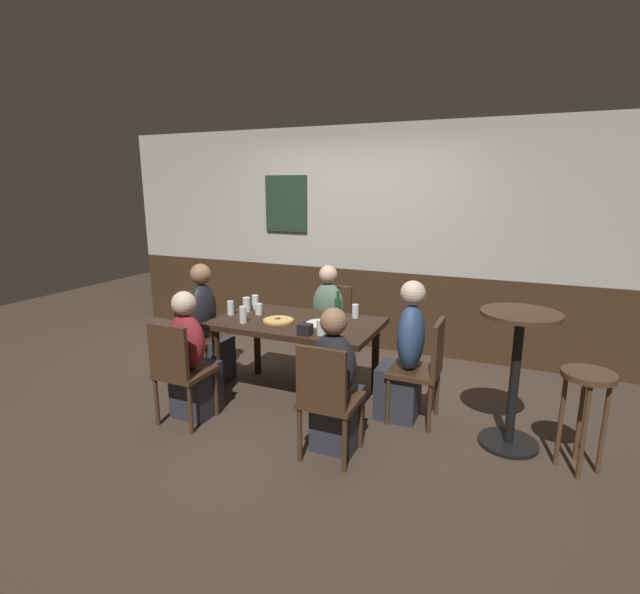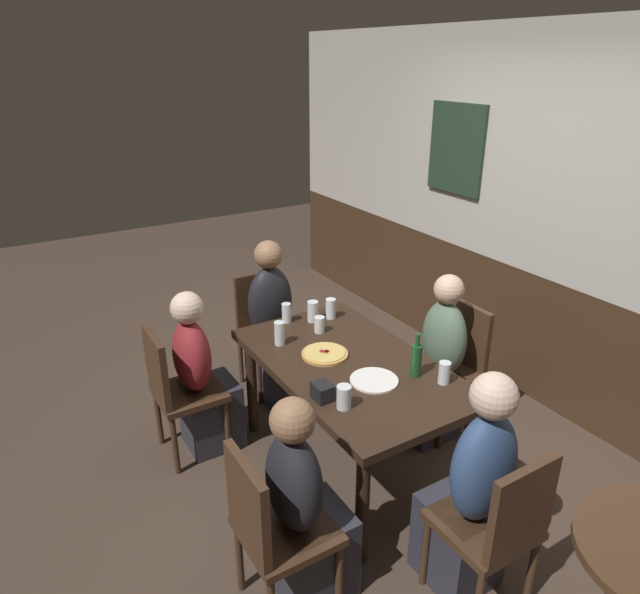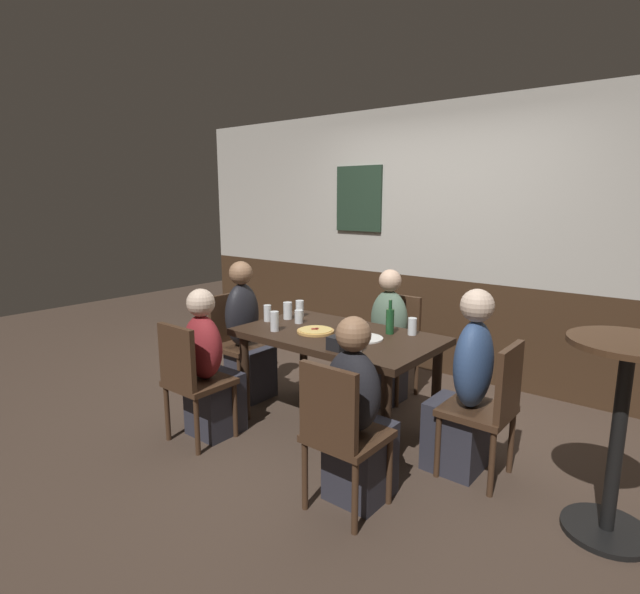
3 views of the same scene
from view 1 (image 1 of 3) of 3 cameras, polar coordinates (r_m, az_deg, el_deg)
The scene contains 26 objects.
ground_plane at distance 4.53m, azimuth -2.70°, elevation -11.92°, with size 12.00×12.00×0.00m, color #423328.
wall_back at distance 5.66m, azimuth 4.54°, elevation 6.91°, with size 6.40×0.13×2.60m.
dining_table at distance 4.29m, azimuth -2.80°, elevation -4.04°, with size 1.48×0.86×0.74m.
chair_left_near at distance 4.02m, azimuth -16.71°, elevation -8.17°, with size 0.40×0.40×0.88m.
chair_mid_far at distance 5.08m, azimuth 1.47°, elevation -3.09°, with size 0.40×0.40×0.88m.
chair_head_west at distance 4.94m, azimuth -14.91°, elevation -4.02°, with size 0.40×0.40×0.88m.
chair_head_east at distance 4.00m, azimuth 12.41°, elevation -8.04°, with size 0.40×0.40×0.88m.
chair_right_near at distance 3.38m, azimuth 0.85°, elevation -11.81°, with size 0.40×0.40×0.88m.
person_left_near at distance 4.15m, azimuth -15.22°, elevation -7.85°, with size 0.34×0.37×1.10m.
person_mid_far at distance 4.94m, azimuth 0.75°, elevation -3.79°, with size 0.34×0.37×1.14m.
person_head_west at distance 4.84m, azimuth -13.42°, elevation -4.14°, with size 0.37×0.34×1.19m.
person_head_east at distance 4.02m, azimuth 10.16°, elevation -7.62°, with size 0.37×0.34×1.19m.
person_right_near at distance 3.53m, azimuth 1.90°, elevation -11.25°, with size 0.34×0.37×1.10m.
pizza at distance 4.26m, azimuth -5.06°, elevation -2.81°, with size 0.28×0.28×0.03m.
pint_glass_amber at distance 4.49m, azimuth -7.41°, elevation -1.55°, with size 0.07×0.07×0.11m.
pint_glass_pale at distance 4.61m, azimuth -8.86°, elevation -1.02°, with size 0.07×0.07×0.14m.
tumbler_water at distance 3.86m, azimuth 0.14°, elevation -3.75°, with size 0.08×0.08×0.12m.
beer_glass_half at distance 4.71m, azimuth -7.82°, elevation -0.71°, with size 0.07×0.07×0.14m.
tumbler_short at distance 4.36m, azimuth 4.28°, elevation -1.78°, with size 0.06×0.06×0.13m.
highball_clear at distance 4.52m, azimuth -10.74°, elevation -1.38°, with size 0.06×0.06×0.13m.
beer_glass_tall at distance 4.24m, azimuth -9.27°, elevation -2.22°, with size 0.06×0.06×0.15m.
beer_bottle_green at distance 4.32m, azimuth 2.16°, elevation -1.29°, with size 0.06×0.06×0.25m.
plate_white_large at distance 4.16m, azimuth 0.12°, elevation -3.20°, with size 0.27×0.27×0.01m, color white.
condiment_caddy at distance 3.86m, azimuth -1.82°, elevation -3.93°, with size 0.11×0.09×0.09m, color black.
side_bar_table at distance 3.79m, azimuth 22.53°, elevation -8.01°, with size 0.56×0.56×1.05m.
bar_stool at distance 3.70m, azimuth 29.45°, elevation -10.14°, with size 0.34×0.34×0.72m.
Camera 1 is at (1.83, -3.67, 1.93)m, focal length 26.51 mm.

